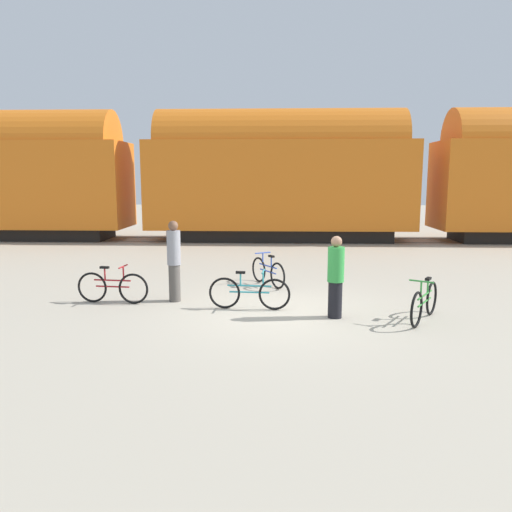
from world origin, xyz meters
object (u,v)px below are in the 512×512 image
(bicycle_maroon, at_px, (113,287))
(bicycle_blue, at_px, (268,272))
(person_in_grey, at_px, (174,261))
(person_in_green, at_px, (336,277))
(bicycle_teal, at_px, (249,293))
(bicycle_green, at_px, (424,303))
(freight_train, at_px, (280,172))

(bicycle_maroon, bearing_deg, bicycle_blue, 30.14)
(bicycle_blue, distance_m, person_in_grey, 2.80)
(bicycle_maroon, bearing_deg, person_in_green, -11.29)
(bicycle_teal, xyz_separation_m, person_in_grey, (-1.74, 0.63, 0.58))
(bicycle_teal, height_order, bicycle_maroon, bicycle_maroon)
(person_in_grey, bearing_deg, bicycle_maroon, -1.84)
(bicycle_teal, xyz_separation_m, bicycle_green, (3.48, -0.74, 0.01))
(bicycle_blue, xyz_separation_m, person_in_green, (1.40, -2.97, 0.47))
(person_in_grey, bearing_deg, freight_train, -113.84)
(bicycle_teal, bearing_deg, bicycle_green, -11.99)
(bicycle_green, bearing_deg, person_in_grey, 165.31)
(freight_train, bearing_deg, person_in_grey, -102.33)
(bicycle_maroon, distance_m, person_in_grey, 1.49)
(bicycle_maroon, distance_m, person_in_green, 4.96)
(bicycle_blue, height_order, person_in_grey, person_in_grey)
(bicycle_maroon, bearing_deg, freight_train, 71.59)
(freight_train, distance_m, bicycle_green, 13.10)
(freight_train, relative_size, bicycle_maroon, 22.14)
(bicycle_green, distance_m, person_in_grey, 5.42)
(person_in_grey, bearing_deg, bicycle_blue, -151.28)
(bicycle_maroon, bearing_deg, bicycle_green, -9.82)
(bicycle_maroon, bearing_deg, person_in_grey, 9.67)
(freight_train, distance_m, bicycle_teal, 12.10)
(bicycle_teal, bearing_deg, bicycle_blue, 81.58)
(person_in_grey, bearing_deg, person_in_green, 149.55)
(bicycle_green, relative_size, person_in_green, 0.92)
(bicycle_green, distance_m, person_in_green, 1.79)
(person_in_grey, bearing_deg, bicycle_green, 153.80)
(bicycle_maroon, bearing_deg, bicycle_teal, -7.33)
(freight_train, height_order, bicycle_blue, freight_train)
(bicycle_teal, xyz_separation_m, bicycle_maroon, (-3.09, 0.40, 0.00))
(person_in_green, bearing_deg, person_in_grey, 84.98)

